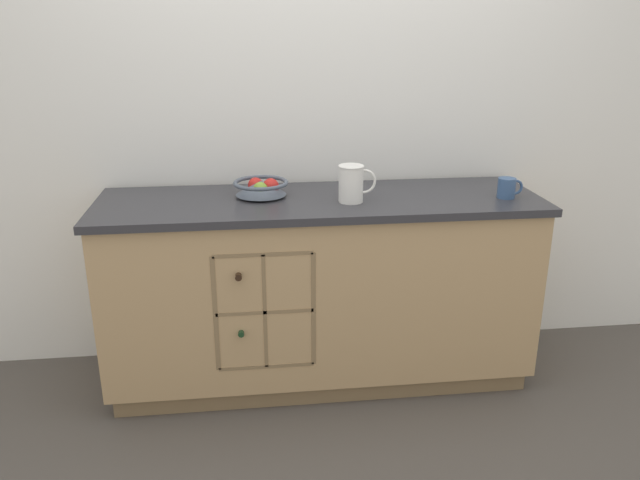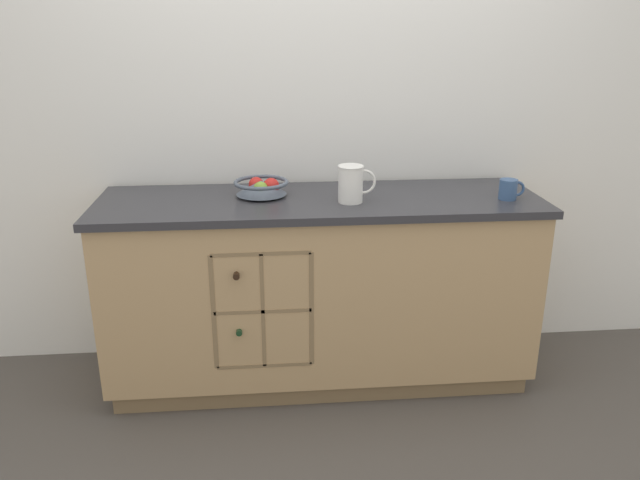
# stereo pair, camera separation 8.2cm
# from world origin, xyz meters

# --- Properties ---
(ground_plane) EXTENTS (14.00, 14.00, 0.00)m
(ground_plane) POSITION_xyz_m (0.00, 0.00, 0.00)
(ground_plane) COLOR #4C4742
(back_wall) EXTENTS (4.40, 0.06, 2.55)m
(back_wall) POSITION_xyz_m (0.00, 0.35, 1.27)
(back_wall) COLOR white
(back_wall) RESTS_ON ground_plane
(kitchen_island) EXTENTS (2.01, 0.62, 0.92)m
(kitchen_island) POSITION_xyz_m (-0.00, -0.00, 0.47)
(kitchen_island) COLOR olive
(kitchen_island) RESTS_ON ground_plane
(fruit_bowl) EXTENTS (0.25, 0.25, 0.08)m
(fruit_bowl) POSITION_xyz_m (-0.26, 0.06, 0.96)
(fruit_bowl) COLOR #4C5666
(fruit_bowl) RESTS_ON kitchen_island
(white_pitcher) EXTENTS (0.17, 0.11, 0.17)m
(white_pitcher) POSITION_xyz_m (0.13, -0.08, 1.00)
(white_pitcher) COLOR white
(white_pitcher) RESTS_ON kitchen_island
(ceramic_mug) EXTENTS (0.12, 0.08, 0.09)m
(ceramic_mug) POSITION_xyz_m (0.84, -0.09, 0.96)
(ceramic_mug) COLOR #385684
(ceramic_mug) RESTS_ON kitchen_island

